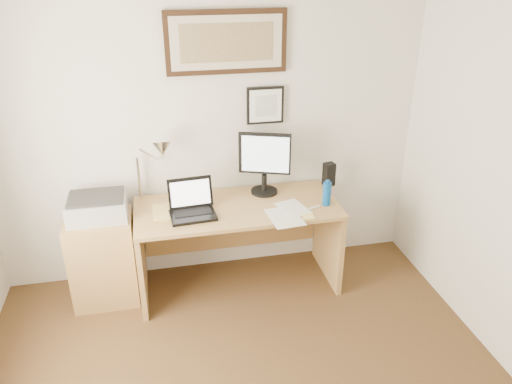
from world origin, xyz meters
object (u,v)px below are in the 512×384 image
object	(u,v)px
desk	(236,227)
lcd_monitor	(265,160)
laptop	(192,207)
side_cabinet	(104,259)
water_bottle	(327,194)
printer	(97,207)
book	(153,213)

from	to	relation	value
desk	lcd_monitor	bearing A→B (deg)	21.41
laptop	lcd_monitor	xyz separation A→B (m)	(0.62, 0.24, 0.23)
side_cabinet	water_bottle	world-z (taller)	water_bottle
side_cabinet	printer	size ratio (longest dim) A/B	1.66
side_cabinet	laptop	world-z (taller)	laptop
side_cabinet	desk	distance (m)	1.08
laptop	lcd_monitor	size ratio (longest dim) A/B	0.69
laptop	lcd_monitor	distance (m)	0.71
side_cabinet	book	size ratio (longest dim) A/B	2.67
water_bottle	lcd_monitor	xyz separation A→B (m)	(-0.43, 0.31, 0.20)
book	laptop	size ratio (longest dim) A/B	0.77
desk	laptop	size ratio (longest dim) A/B	4.48
side_cabinet	book	world-z (taller)	book
side_cabinet	desk	bearing A→B (deg)	1.89
side_cabinet	laptop	size ratio (longest dim) A/B	2.04
lcd_monitor	printer	world-z (taller)	lcd_monitor
water_bottle	desk	xyz separation A→B (m)	(-0.69, 0.21, -0.33)
water_bottle	printer	bearing A→B (deg)	173.47
side_cabinet	water_bottle	size ratio (longest dim) A/B	3.85
book	lcd_monitor	world-z (taller)	lcd_monitor
side_cabinet	book	distance (m)	0.58
water_bottle	lcd_monitor	bearing A→B (deg)	144.38
book	water_bottle	bearing A→B (deg)	-4.85
side_cabinet	book	xyz separation A→B (m)	(0.42, -0.06, 0.40)
book	laptop	xyz separation A→B (m)	(0.30, -0.05, 0.05)
water_bottle	laptop	size ratio (longest dim) A/B	0.53
water_bottle	lcd_monitor	size ratio (longest dim) A/B	0.36
desk	water_bottle	bearing A→B (deg)	-16.54
water_bottle	desk	distance (m)	0.80
laptop	water_bottle	bearing A→B (deg)	-3.53
printer	desk	bearing A→B (deg)	0.28
side_cabinet	water_bottle	bearing A→B (deg)	-5.54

